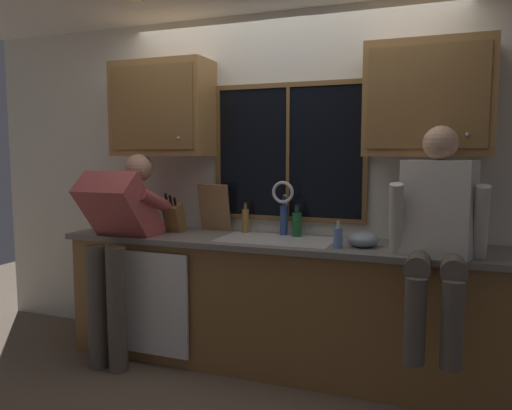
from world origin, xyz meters
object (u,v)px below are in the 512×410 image
object	(u,v)px
person_standing	(120,233)
person_sitting_on_counter	(437,227)
cutting_board	(214,208)
bottle_amber_small	(297,224)
knife_block	(175,218)
bottle_green_glass	(245,220)
mixing_bowl	(363,240)
soap_dispenser	(338,238)
bottle_tall_clear	(284,219)

from	to	relation	value
person_standing	person_sitting_on_counter	bearing A→B (deg)	0.59
cutting_board	bottle_amber_small	size ratio (longest dim) A/B	1.61
person_sitting_on_counter	knife_block	world-z (taller)	person_sitting_on_counter
person_sitting_on_counter	bottle_green_glass	xyz separation A→B (m)	(-1.37, 0.48, -0.09)
person_standing	mixing_bowl	size ratio (longest dim) A/B	7.51
soap_dispenser	bottle_green_glass	bearing A→B (deg)	154.53
soap_dispenser	bottle_tall_clear	distance (m)	0.60
person_standing	bottle_amber_small	world-z (taller)	person_standing
soap_dispenser	bottle_amber_small	world-z (taller)	bottle_amber_small
person_standing	bottle_green_glass	distance (m)	0.93
person_standing	bottle_tall_clear	xyz separation A→B (m)	(1.08, 0.50, 0.09)
person_sitting_on_counter	cutting_board	bearing A→B (deg)	163.50
mixing_bowl	bottle_tall_clear	distance (m)	0.67
person_standing	bottle_amber_small	xyz separation A→B (m)	(1.19, 0.46, 0.07)
person_standing	soap_dispenser	size ratio (longest dim) A/B	8.51
person_sitting_on_counter	knife_block	distance (m)	1.91
knife_block	bottle_green_glass	xyz separation A→B (m)	(0.52, 0.16, -0.01)
knife_block	cutting_board	world-z (taller)	cutting_board
bottle_green_glass	bottle_amber_small	size ratio (longest dim) A/B	1.02
cutting_board	bottle_tall_clear	size ratio (longest dim) A/B	1.30
bottle_green_glass	bottle_amber_small	xyz separation A→B (m)	(0.42, -0.04, -0.00)
person_standing	mixing_bowl	world-z (taller)	person_standing
person_standing	bottle_amber_small	bearing A→B (deg)	21.21
knife_block	mixing_bowl	xyz separation A→B (m)	(1.44, -0.09, -0.06)
cutting_board	bottle_tall_clear	world-z (taller)	cutting_board
cutting_board	bottle_amber_small	distance (m)	0.68
bottle_amber_small	cutting_board	bearing A→B (deg)	176.56
person_sitting_on_counter	bottle_tall_clear	world-z (taller)	person_sitting_on_counter
knife_block	bottle_amber_small	bearing A→B (deg)	7.71
knife_block	bottle_tall_clear	bearing A→B (deg)	11.10
bottle_tall_clear	person_standing	bearing A→B (deg)	-155.30
bottle_tall_clear	mixing_bowl	bearing A→B (deg)	-22.44
cutting_board	bottle_tall_clear	xyz separation A→B (m)	(0.57, -0.01, -0.06)
bottle_tall_clear	bottle_amber_small	xyz separation A→B (m)	(0.11, -0.04, -0.02)
person_standing	cutting_board	world-z (taller)	person_standing
mixing_bowl	soap_dispenser	world-z (taller)	soap_dispenser
bottle_amber_small	bottle_green_glass	bearing A→B (deg)	174.76
cutting_board	soap_dispenser	distance (m)	1.11
person_sitting_on_counter	soap_dispenser	world-z (taller)	person_sitting_on_counter
knife_block	soap_dispenser	distance (m)	1.32
knife_block	bottle_green_glass	bearing A→B (deg)	17.61
mixing_bowl	bottle_amber_small	bearing A→B (deg)	156.60
person_standing	bottle_tall_clear	distance (m)	1.20
bottle_green_glass	soap_dispenser	bearing A→B (deg)	-25.47
bottle_amber_small	mixing_bowl	bearing A→B (deg)	-23.40
person_sitting_on_counter	bottle_tall_clear	bearing A→B (deg)	155.82
cutting_board	soap_dispenser	world-z (taller)	cutting_board
person_sitting_on_counter	bottle_amber_small	distance (m)	1.05
mixing_bowl	bottle_green_glass	xyz separation A→B (m)	(-0.92, 0.26, 0.05)
cutting_board	bottle_amber_small	xyz separation A→B (m)	(0.68, -0.04, -0.09)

